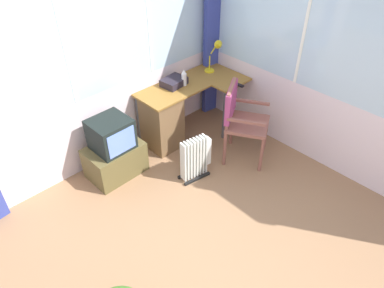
# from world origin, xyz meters

# --- Properties ---
(ground) EXTENTS (5.17, 5.11, 0.06)m
(ground) POSITION_xyz_m (0.00, 0.00, -0.03)
(ground) COLOR #946C4A
(north_window_panel) EXTENTS (4.17, 0.07, 2.62)m
(north_window_panel) POSITION_xyz_m (0.00, 2.08, 1.31)
(north_window_panel) COLOR silver
(north_window_panel) RESTS_ON ground
(east_window_panel) EXTENTS (0.07, 4.11, 2.62)m
(east_window_panel) POSITION_xyz_m (2.12, 0.00, 1.30)
(east_window_panel) COLOR silver
(east_window_panel) RESTS_ON ground
(curtain_corner) EXTENTS (0.23, 0.09, 2.52)m
(curtain_corner) POSITION_xyz_m (1.99, 1.95, 1.26)
(curtain_corner) COLOR #354196
(curtain_corner) RESTS_ON ground
(desk) EXTENTS (1.38, 0.75, 0.74)m
(desk) POSITION_xyz_m (0.99, 1.77, 0.40)
(desk) COLOR olive
(desk) RESTS_ON ground
(desk_lamp) EXTENTS (0.24, 0.21, 0.42)m
(desk_lamp) POSITION_xyz_m (1.89, 1.76, 1.02)
(desk_lamp) COLOR yellow
(desk_lamp) RESTS_ON desk
(tv_remote) EXTENTS (0.05, 0.15, 0.02)m
(tv_remote) POSITION_xyz_m (1.79, 1.28, 0.75)
(tv_remote) COLOR black
(tv_remote) RESTS_ON desk
(spray_bottle) EXTENTS (0.06, 0.06, 0.22)m
(spray_bottle) POSITION_xyz_m (1.30, 1.76, 0.84)
(spray_bottle) COLOR silver
(spray_bottle) RESTS_ON desk
(paper_tray) EXTENTS (0.32, 0.26, 0.09)m
(paper_tray) POSITION_xyz_m (1.21, 1.85, 0.78)
(paper_tray) COLOR #27212B
(paper_tray) RESTS_ON desk
(wooden_armchair) EXTENTS (0.66, 0.66, 0.98)m
(wooden_armchair) POSITION_xyz_m (1.44, 0.97, 0.63)
(wooden_armchair) COLOR #8F5447
(wooden_armchair) RESTS_ON ground
(tv_on_stand) EXTENTS (0.65, 0.45, 0.76)m
(tv_on_stand) POSITION_xyz_m (0.16, 1.72, 0.33)
(tv_on_stand) COLOR brown
(tv_on_stand) RESTS_ON ground
(space_heater) EXTENTS (0.41, 0.23, 0.54)m
(space_heater) POSITION_xyz_m (0.81, 1.03, 0.27)
(space_heater) COLOR silver
(space_heater) RESTS_ON ground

